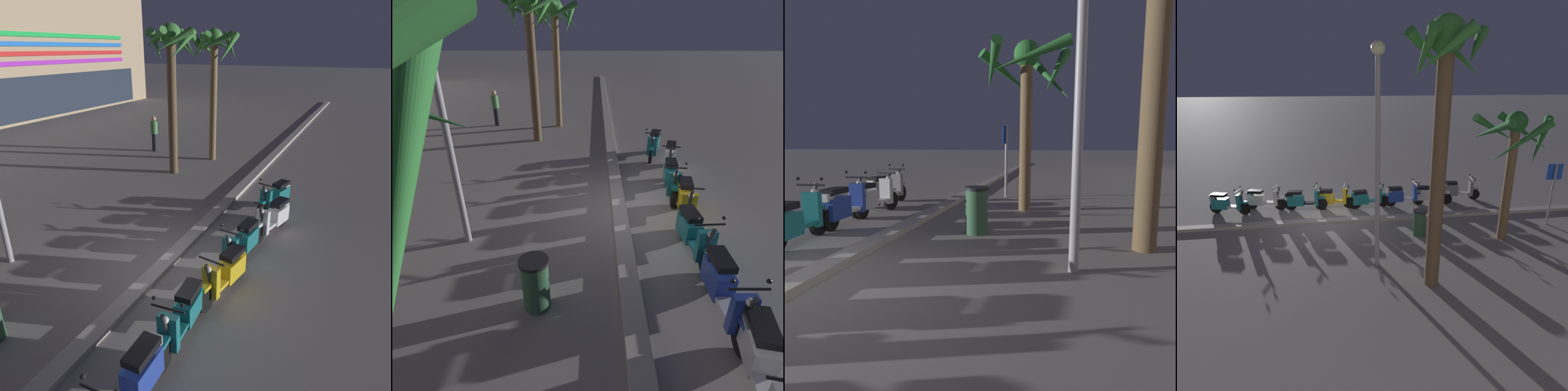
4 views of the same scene
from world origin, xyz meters
TOP-DOWN VIEW (x-y plane):
  - ground_plane at (0.00, 0.00)m, footprint 200.00×200.00m
  - curb_strip at (0.00, -0.00)m, footprint 60.00×0.36m
  - scooter_grey_gap_after_mid at (-6.05, -1.83)m, footprint 1.86×0.59m
  - scooter_silver_tail_end at (-4.60, -1.45)m, footprint 1.78×0.65m
  - scooter_blue_second_in_line at (-3.32, -1.43)m, footprint 1.79×0.56m
  - scooter_teal_far_back at (-1.75, -1.39)m, footprint 1.77×0.56m
  - scooter_yellow_mid_front at (-0.26, -1.60)m, footprint 1.73×0.62m
  - scooter_teal_last_in_row at (1.01, -1.52)m, footprint 1.82×0.58m
  - scooter_white_mid_rear at (2.71, -1.84)m, footprint 1.77×0.72m
  - scooter_teal_lead_nearest at (4.13, -1.54)m, footprint 1.74×0.75m
  - crossing_sign at (-8.50, 1.36)m, footprint 0.60×0.13m
  - palm_tree_mid_walkway at (-2.79, 4.62)m, footprint 1.97×1.98m
  - palm_tree_far_corner at (-6.11, 2.25)m, footprint 2.58×2.61m
  - litter_bin at (-3.29, 1.58)m, footprint 0.48×0.48m
  - street_lamp at (-1.46, 3.42)m, footprint 0.36×0.36m

SIDE VIEW (x-z plane):
  - ground_plane at x=0.00m, z-range 0.00..0.00m
  - curb_strip at x=0.00m, z-range 0.00..0.12m
  - scooter_teal_far_back at x=-1.75m, z-range -0.15..1.03m
  - scooter_silver_tail_end at x=-4.60m, z-range -0.07..0.97m
  - scooter_yellow_mid_front at x=-0.26m, z-range -0.07..0.97m
  - scooter_white_mid_rear at x=2.71m, z-range -0.06..0.98m
  - scooter_teal_last_in_row at x=1.01m, z-range -0.13..1.05m
  - scooter_teal_lead_nearest at x=4.13m, z-range -0.12..1.05m
  - scooter_grey_gap_after_mid at x=-6.05m, z-range -0.12..1.05m
  - scooter_blue_second_in_line at x=-3.32m, z-range -0.12..1.05m
  - litter_bin at x=-3.29m, z-range 0.01..0.96m
  - crossing_sign at x=-8.50m, z-range 0.30..2.70m
  - palm_tree_far_corner at x=-6.11m, z-range 1.12..5.55m
  - street_lamp at x=-1.46m, z-range 0.72..7.01m
  - palm_tree_mid_walkway at x=-2.79m, z-range 1.45..8.17m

